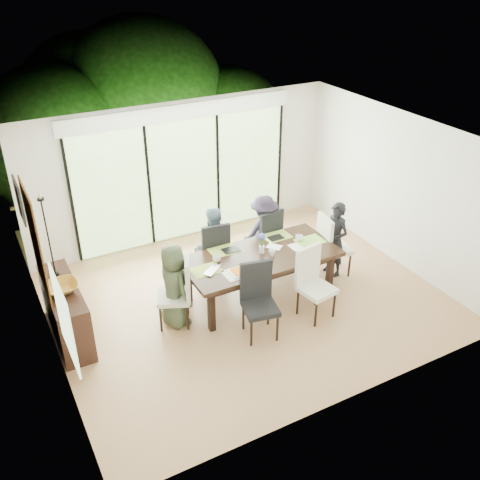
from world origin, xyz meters
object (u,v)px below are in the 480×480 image
laptop (215,271)px  cup_b (272,253)px  chair_near_left (261,303)px  vase (262,249)px  table_top (260,257)px  chair_far_right (263,236)px  chair_right_end (336,244)px  cup_c (299,238)px  person_far_left (212,245)px  chair_near_right (317,285)px  cup_a (217,259)px  bowl (62,287)px  person_far_right (264,231)px  person_right_end (335,239)px  sideboard (66,312)px  person_left_end (174,286)px  chair_far_left (212,249)px  chair_left_end (173,291)px

laptop → cup_b: cup_b is taller
chair_near_left → vase: 1.11m
table_top → chair_far_right: chair_far_right is taller
chair_right_end → cup_c: 0.75m
person_far_left → cup_c: person_far_left is taller
chair_near_right → cup_a: chair_near_right is taller
table_top → bowl: size_ratio=5.47×
laptop → person_far_right: bearing=-3.5°
table_top → cup_b: bearing=-33.7°
cup_c → person_right_end: bearing=-8.4°
chair_near_left → sideboard: 2.83m
chair_near_right → chair_far_right: bearing=78.8°
person_left_end → sideboard: 1.60m
cup_c → sideboard: size_ratio=0.08×
table_top → vase: vase is taller
cup_c → chair_far_left: bearing=149.0°
chair_right_end → cup_b: bearing=103.1°
laptop → chair_left_end: bearing=134.2°
table_top → chair_left_end: 1.51m
person_left_end → person_far_right: bearing=-76.4°
cup_c → chair_left_end: bearing=-177.5°
table_top → cup_a: (-0.70, 0.15, 0.08)m
chair_near_left → chair_far_left: bearing=100.1°
table_top → person_far_right: person_far_right is taller
cup_a → sideboard: cup_a is taller
chair_left_end → cup_b: bearing=110.2°
table_top → bowl: bearing=173.4°
table_top → chair_far_right: bearing=57.1°
laptop → cup_a: cup_a is taller
person_left_end → person_far_right: same height
person_left_end → cup_a: 0.81m
chair_near_right → person_right_end: person_right_end is taller
person_right_end → person_far_left: size_ratio=1.00×
cup_a → vase: bearing=-7.6°
chair_far_left → sideboard: size_ratio=0.75×
chair_far_left → chair_near_right: bearing=126.0°
chair_far_left → sideboard: bearing=16.0°
chair_near_right → cup_c: bearing=63.2°
chair_near_right → bowl: 3.72m
person_right_end → bowl: bearing=-105.0°
chair_left_end → chair_right_end: same height
chair_right_end → chair_far_right: size_ratio=1.00×
person_far_right → laptop: person_far_right is taller
chair_far_left → sideboard: (-2.55, -0.40, -0.14)m
table_top → chair_far_right: size_ratio=2.18×
chair_left_end → chair_far_left: size_ratio=1.00×
chair_left_end → cup_a: 0.85m
chair_right_end → person_left_end: person_left_end is taller
person_right_end → chair_near_left: bearing=-76.9°
bowl → cup_a: bearing=-4.9°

